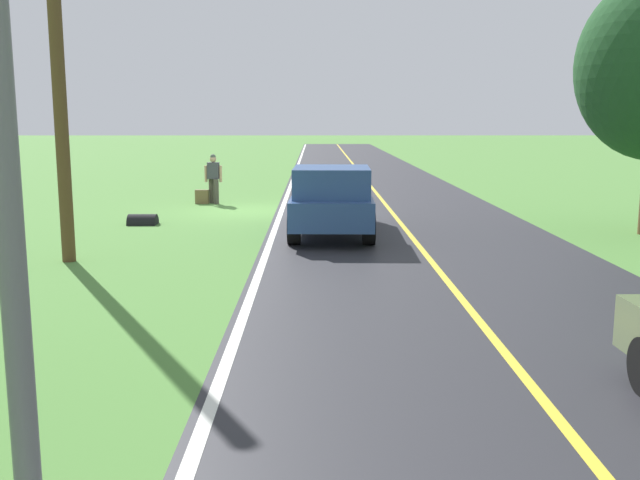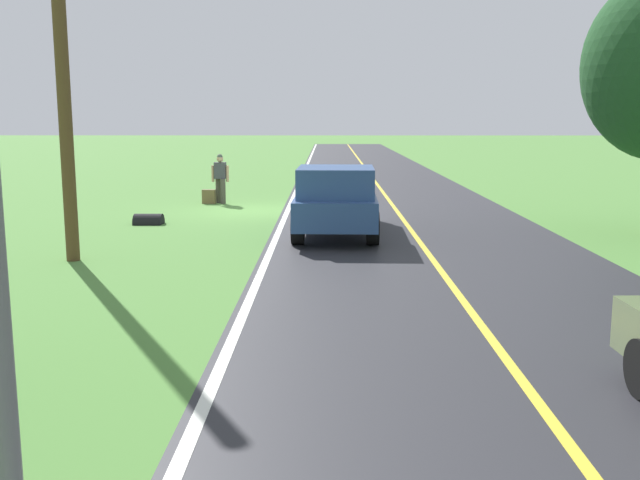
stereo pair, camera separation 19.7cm
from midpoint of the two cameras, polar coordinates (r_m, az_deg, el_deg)
The scene contains 9 objects.
ground_plane at distance 23.77m, azimuth -5.99°, elevation 2.30°, with size 200.00×200.00×0.00m, color #4C7F38.
road_surface at distance 23.77m, azimuth 5.35°, elevation 2.32°, with size 7.51×120.00×0.00m, color #28282D.
lane_edge_line at distance 23.68m, azimuth -3.30°, elevation 2.32°, with size 0.16×117.60×0.00m, color silver.
lane_centre_line at distance 23.77m, azimuth 5.35°, elevation 2.32°, with size 0.14×117.60×0.00m, color gold.
hitchhiker_walking at distance 25.87m, azimuth -8.61°, elevation 5.02°, with size 0.62×0.52×1.75m.
suitcase_carried at distance 25.94m, azimuth -9.52°, elevation 3.38°, with size 0.20×0.46×0.49m, color brown.
pickup_truck_passing at distance 18.67m, azimuth 0.63°, elevation 3.33°, with size 2.21×5.45×1.82m.
utility_pole_roadside at distance 16.09m, azimuth -20.42°, elevation 14.18°, with size 0.28×0.28×8.91m, color brown.
drainage_culvert at distance 21.26m, azimuth -14.06°, elevation 1.19°, with size 0.60×0.60×0.80m, color black.
Camera 1 is at (-2.23, 23.46, 3.02)m, focal length 40.54 mm.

